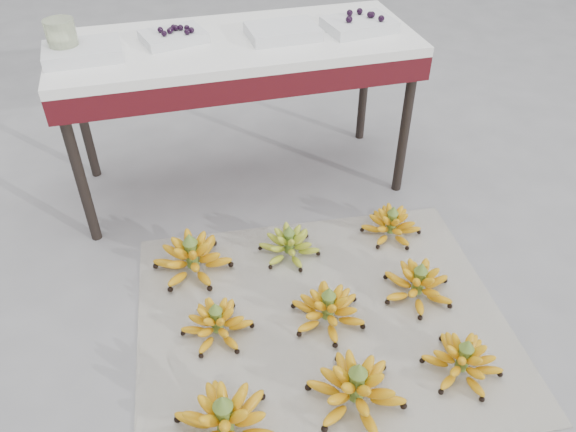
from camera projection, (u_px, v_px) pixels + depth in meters
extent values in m
plane|color=slate|center=(314.00, 335.00, 1.89)|extent=(60.00, 60.00, 0.00)
cube|color=white|center=(322.00, 320.00, 1.94)|extent=(1.33, 1.15, 0.01)
ellipsoid|color=#DFA206|center=(225.00, 425.00, 1.58)|extent=(0.39, 0.39, 0.09)
ellipsoid|color=#DFA206|center=(224.00, 417.00, 1.55)|extent=(0.27, 0.27, 0.07)
ellipsoid|color=#DFA206|center=(223.00, 410.00, 1.53)|extent=(0.18, 0.18, 0.06)
cylinder|color=#567529|center=(224.00, 417.00, 1.55)|extent=(0.05, 0.05, 0.12)
cone|color=#567529|center=(222.00, 402.00, 1.50)|extent=(0.06, 0.06, 0.04)
ellipsoid|color=#DFA206|center=(356.00, 392.00, 1.66)|extent=(0.35, 0.35, 0.09)
ellipsoid|color=#DFA206|center=(357.00, 384.00, 1.64)|extent=(0.25, 0.25, 0.06)
ellipsoid|color=#DFA206|center=(358.00, 377.00, 1.62)|extent=(0.16, 0.16, 0.05)
cylinder|color=#567529|center=(357.00, 384.00, 1.64)|extent=(0.05, 0.05, 0.12)
cone|color=#567529|center=(359.00, 369.00, 1.59)|extent=(0.06, 0.06, 0.04)
ellipsoid|color=#DFA206|center=(462.00, 364.00, 1.75)|extent=(0.30, 0.30, 0.07)
ellipsoid|color=#DFA206|center=(464.00, 357.00, 1.73)|extent=(0.21, 0.21, 0.05)
ellipsoid|color=#DFA206|center=(466.00, 351.00, 1.71)|extent=(0.14, 0.14, 0.05)
cylinder|color=#567529|center=(464.00, 357.00, 1.73)|extent=(0.04, 0.04, 0.10)
cone|color=#567529|center=(468.00, 344.00, 1.69)|extent=(0.05, 0.05, 0.04)
ellipsoid|color=#DFA206|center=(217.00, 326.00, 1.87)|extent=(0.31, 0.31, 0.07)
ellipsoid|color=#DFA206|center=(217.00, 320.00, 1.85)|extent=(0.22, 0.22, 0.05)
ellipsoid|color=#DFA206|center=(216.00, 314.00, 1.83)|extent=(0.14, 0.14, 0.04)
cylinder|color=#567529|center=(217.00, 320.00, 1.85)|extent=(0.04, 0.04, 0.10)
cone|color=#567529|center=(215.00, 307.00, 1.81)|extent=(0.05, 0.05, 0.03)
ellipsoid|color=#DFA206|center=(328.00, 312.00, 1.91)|extent=(0.28, 0.28, 0.08)
ellipsoid|color=#DFA206|center=(328.00, 306.00, 1.89)|extent=(0.20, 0.20, 0.06)
ellipsoid|color=#DFA206|center=(329.00, 299.00, 1.87)|extent=(0.13, 0.13, 0.05)
cylinder|color=#567529|center=(328.00, 306.00, 1.89)|extent=(0.04, 0.04, 0.10)
cone|color=#567529|center=(329.00, 292.00, 1.85)|extent=(0.05, 0.05, 0.04)
ellipsoid|color=#DFA206|center=(418.00, 287.00, 2.00)|extent=(0.31, 0.31, 0.08)
ellipsoid|color=#DFA206|center=(419.00, 281.00, 1.98)|extent=(0.22, 0.22, 0.06)
ellipsoid|color=#DFA206|center=(420.00, 274.00, 1.96)|extent=(0.14, 0.14, 0.05)
cylinder|color=#567529|center=(419.00, 281.00, 1.98)|extent=(0.04, 0.04, 0.10)
cone|color=#567529|center=(422.00, 267.00, 1.94)|extent=(0.05, 0.05, 0.04)
ellipsoid|color=#DFA206|center=(193.00, 261.00, 2.10)|extent=(0.38, 0.38, 0.09)
ellipsoid|color=#DFA206|center=(192.00, 253.00, 2.08)|extent=(0.27, 0.27, 0.06)
ellipsoid|color=#DFA206|center=(191.00, 246.00, 2.06)|extent=(0.17, 0.17, 0.05)
cylinder|color=#567529|center=(192.00, 253.00, 2.08)|extent=(0.05, 0.05, 0.12)
cone|color=#567529|center=(189.00, 238.00, 2.03)|extent=(0.06, 0.06, 0.04)
ellipsoid|color=olive|center=(289.00, 247.00, 2.17)|extent=(0.31, 0.31, 0.07)
ellipsoid|color=olive|center=(289.00, 242.00, 2.15)|extent=(0.22, 0.22, 0.05)
ellipsoid|color=olive|center=(289.00, 236.00, 2.14)|extent=(0.14, 0.14, 0.04)
cylinder|color=#567529|center=(289.00, 242.00, 2.15)|extent=(0.04, 0.04, 0.10)
cone|color=#567529|center=(289.00, 229.00, 2.12)|extent=(0.04, 0.04, 0.03)
ellipsoid|color=#DFA206|center=(391.00, 228.00, 2.27)|extent=(0.29, 0.29, 0.07)
ellipsoid|color=#DFA206|center=(392.00, 222.00, 2.25)|extent=(0.20, 0.20, 0.05)
ellipsoid|color=#DFA206|center=(393.00, 216.00, 2.23)|extent=(0.13, 0.13, 0.04)
cylinder|color=#567529|center=(392.00, 222.00, 2.25)|extent=(0.04, 0.04, 0.10)
cone|color=#567529|center=(394.00, 210.00, 2.21)|extent=(0.05, 0.05, 0.03)
cylinder|color=black|center=(79.00, 173.00, 2.08)|extent=(0.04, 0.04, 0.64)
cylinder|color=black|center=(405.00, 127.00, 2.35)|extent=(0.04, 0.04, 0.64)
cylinder|color=black|center=(81.00, 114.00, 2.43)|extent=(0.04, 0.04, 0.64)
cylinder|color=black|center=(365.00, 80.00, 2.70)|extent=(0.04, 0.04, 0.64)
cube|color=#440C0D|center=(237.00, 59.00, 2.22)|extent=(1.41, 0.56, 0.09)
cube|color=white|center=(236.00, 43.00, 2.18)|extent=(1.41, 0.56, 0.04)
cube|color=silver|center=(83.00, 51.00, 2.01)|extent=(0.28, 0.21, 0.04)
cube|color=silver|center=(173.00, 36.00, 2.13)|extent=(0.26, 0.22, 0.04)
sphere|color=black|center=(170.00, 31.00, 2.10)|extent=(0.02, 0.02, 0.02)
sphere|color=black|center=(191.00, 30.00, 2.11)|extent=(0.02, 0.02, 0.02)
sphere|color=black|center=(164.00, 33.00, 2.08)|extent=(0.02, 0.02, 0.02)
sphere|color=black|center=(174.00, 27.00, 2.13)|extent=(0.02, 0.02, 0.02)
sphere|color=black|center=(171.00, 30.00, 2.11)|extent=(0.02, 0.02, 0.02)
sphere|color=black|center=(160.00, 30.00, 2.11)|extent=(0.02, 0.02, 0.02)
sphere|color=black|center=(187.00, 28.00, 2.12)|extent=(0.02, 0.02, 0.02)
sphere|color=black|center=(187.00, 32.00, 2.09)|extent=(0.02, 0.02, 0.02)
sphere|color=black|center=(180.00, 28.00, 2.13)|extent=(0.02, 0.02, 0.02)
sphere|color=black|center=(176.00, 28.00, 2.12)|extent=(0.02, 0.02, 0.02)
cube|color=silver|center=(282.00, 31.00, 2.17)|extent=(0.27, 0.20, 0.04)
cube|color=silver|center=(359.00, 25.00, 2.22)|extent=(0.29, 0.22, 0.04)
sphere|color=black|center=(360.00, 11.00, 2.25)|extent=(0.03, 0.03, 0.03)
sphere|color=black|center=(349.00, 19.00, 2.18)|extent=(0.03, 0.03, 0.03)
sphere|color=black|center=(370.00, 15.00, 2.22)|extent=(0.03, 0.03, 0.03)
sphere|color=black|center=(349.00, 19.00, 2.17)|extent=(0.03, 0.03, 0.03)
sphere|color=black|center=(350.00, 13.00, 2.23)|extent=(0.03, 0.03, 0.03)
sphere|color=black|center=(381.00, 18.00, 2.18)|extent=(0.03, 0.03, 0.03)
sphere|color=black|center=(372.00, 15.00, 2.22)|extent=(0.03, 0.03, 0.03)
cylinder|color=beige|center=(62.00, 38.00, 1.99)|extent=(0.13, 0.13, 0.13)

